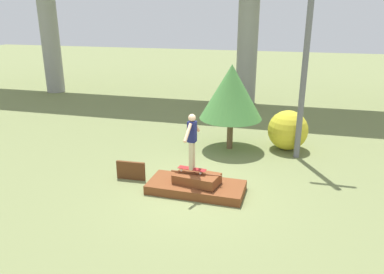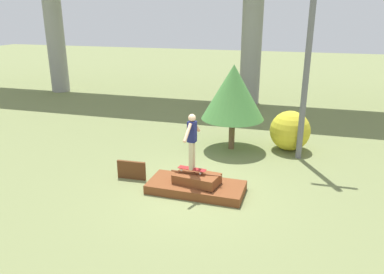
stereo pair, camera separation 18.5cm
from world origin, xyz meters
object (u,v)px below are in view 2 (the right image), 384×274
bush_yellow_flowering (290,131)px  utility_pole (308,53)px  tree_behind_left (233,92)px  skater (192,138)px  skateboard (192,169)px

bush_yellow_flowering → utility_pole: bearing=-64.3°
utility_pole → bush_yellow_flowering: utility_pole is taller
utility_pole → tree_behind_left: utility_pole is taller
skater → utility_pole: 4.98m
skater → bush_yellow_flowering: bearing=58.6°
tree_behind_left → utility_pole: bearing=-6.4°
utility_pole → skateboard: bearing=-130.3°
skater → tree_behind_left: size_ratio=0.51×
skater → bush_yellow_flowering: (2.57, 4.21, -0.87)m
skater → utility_pole: utility_pole is taller
skateboard → utility_pole: size_ratio=0.12×
skater → utility_pole: size_ratio=0.23×
tree_behind_left → bush_yellow_flowering: 2.57m
skateboard → tree_behind_left: (0.49, 3.73, 1.49)m
bush_yellow_flowering → skateboard: bearing=-121.4°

